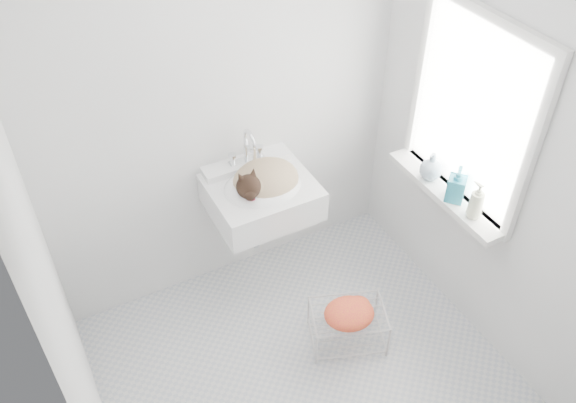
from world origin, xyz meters
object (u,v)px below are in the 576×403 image
cat (264,180)px  bottle_c (429,177)px  wire_rack (348,323)px  sink (261,184)px  bottle_b (453,199)px  bottle_a (473,216)px

cat → bottle_c: cat is taller
cat → bottle_c: bearing=-29.6°
cat → wire_rack: bearing=-76.3°
sink → bottle_b: bearing=-34.7°
cat → wire_rack: size_ratio=1.02×
bottle_a → wire_rack: bearing=168.2°
cat → bottle_a: size_ratio=2.35×
bottle_c → sink: bearing=155.8°
bottle_a → bottle_b: bottle_b is taller
sink → bottle_b: 1.09m
wire_rack → bottle_b: (0.66, 0.02, 0.70)m
sink → bottle_a: 1.19m
cat → bottle_b: size_ratio=1.98×
sink → bottle_c: 0.99m
bottle_b → bottle_c: bottle_b is taller
bottle_b → bottle_c: (0.00, 0.22, 0.00)m
wire_rack → bottle_b: size_ratio=1.94×
sink → cat: cat is taller
wire_rack → bottle_a: bearing=-11.8°
sink → bottle_c: bearing=-24.2°
cat → bottle_a: cat is taller
bottle_c → cat: bearing=156.4°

